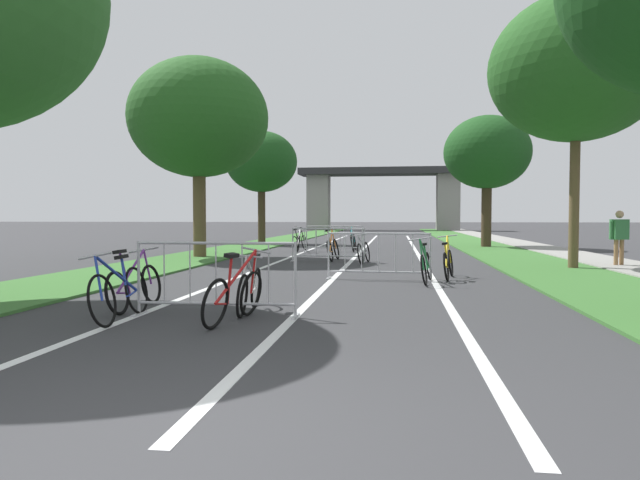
{
  "coord_description": "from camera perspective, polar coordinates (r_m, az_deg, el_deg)",
  "views": [
    {
      "loc": [
        1.4,
        -3.13,
        1.39
      ],
      "look_at": [
        -0.38,
        9.99,
        0.85
      ],
      "focal_mm": 31.51,
      "sensor_mm": 36.0,
      "label": 1
    }
  ],
  "objects": [
    {
      "name": "ground_plane",
      "position": [
        3.7,
        -16.07,
        -19.88
      ],
      "size": [
        300.0,
        300.0,
        0.0
      ],
      "primitive_type": "plane",
      "color": "#333335"
    },
    {
      "name": "grass_verge_left",
      "position": [
        31.34,
        -4.83,
        -0.16
      ],
      "size": [
        2.7,
        67.06,
        0.05
      ],
      "primitive_type": "cube",
      "color": "#386B2D",
      "rests_on": "ground"
    },
    {
      "name": "grass_verge_right",
      "position": [
        30.86,
        15.14,
        -0.27
      ],
      "size": [
        2.7,
        67.06,
        0.05
      ],
      "primitive_type": "cube",
      "color": "#386B2D",
      "rests_on": "ground"
    },
    {
      "name": "sidewalk_path_right",
      "position": [
        31.24,
        19.3,
        -0.27
      ],
      "size": [
        1.87,
        67.06,
        0.08
      ],
      "primitive_type": "cube",
      "color": "gray",
      "rests_on": "ground"
    },
    {
      "name": "lane_stripe_center",
      "position": [
        22.62,
        4.15,
        -1.18
      ],
      "size": [
        0.14,
        38.8,
        0.01
      ],
      "primitive_type": "cube",
      "color": "silver",
      "rests_on": "ground"
    },
    {
      "name": "lane_stripe_right_lane",
      "position": [
        22.59,
        9.79,
        -1.21
      ],
      "size": [
        0.14,
        38.8,
        0.01
      ],
      "primitive_type": "cube",
      "color": "silver",
      "rests_on": "ground"
    },
    {
      "name": "lane_stripe_left_lane",
      "position": [
        22.86,
        -1.43,
        -1.14
      ],
      "size": [
        0.14,
        38.8,
        0.01
      ],
      "primitive_type": "cube",
      "color": "silver",
      "rests_on": "ground"
    },
    {
      "name": "overpass_bridge",
      "position": [
        58.64,
        6.35,
        5.13
      ],
      "size": [
        17.14,
        3.98,
        6.43
      ],
      "color": "#2D2D30",
      "rests_on": "ground"
    },
    {
      "name": "tree_left_maple_mid",
      "position": [
        19.84,
        -12.22,
        11.97
      ],
      "size": [
        4.71,
        4.71,
        6.75
      ],
      "color": "brown",
      "rests_on": "ground"
    },
    {
      "name": "tree_left_cypress_far",
      "position": [
        29.22,
        -5.97,
        7.87
      ],
      "size": [
        3.67,
        3.67,
        5.8
      ],
      "color": "#3D2D1E",
      "rests_on": "ground"
    },
    {
      "name": "tree_right_pine_far",
      "position": [
        16.78,
        24.62,
        15.56
      ],
      "size": [
        4.52,
        4.52,
        7.22
      ],
      "color": "brown",
      "rests_on": "ground"
    },
    {
      "name": "tree_right_oak_near",
      "position": [
        26.76,
        16.61,
        8.47
      ],
      "size": [
        3.88,
        3.88,
        5.98
      ],
      "color": "#3D2D1E",
      "rests_on": "ground"
    },
    {
      "name": "crowd_barrier_nearest",
      "position": [
        8.02,
        -10.52,
        -3.96
      ],
      "size": [
        2.32,
        0.54,
        1.05
      ],
      "rotation": [
        0.0,
        0.0,
        0.04
      ],
      "color": "#ADADB2",
      "rests_on": "ground"
    },
    {
      "name": "crowd_barrier_second",
      "position": [
        12.48,
        5.96,
        -1.68
      ],
      "size": [
        2.33,
        0.57,
        1.05
      ],
      "rotation": [
        0.0,
        0.0,
        -0.06
      ],
      "color": "#ADADB2",
      "rests_on": "ground"
    },
    {
      "name": "crowd_barrier_third",
      "position": [
        17.47,
        0.84,
        -0.52
      ],
      "size": [
        2.31,
        0.45,
        1.05
      ],
      "rotation": [
        0.0,
        0.0,
        -0.01
      ],
      "color": "#ADADB2",
      "rests_on": "ground"
    },
    {
      "name": "crowd_barrier_fourth",
      "position": [
        22.34,
        1.45,
        0.11
      ],
      "size": [
        2.32,
        0.5,
        1.05
      ],
      "rotation": [
        0.0,
        0.0,
        -0.03
      ],
      "color": "#ADADB2",
      "rests_on": "ground"
    },
    {
      "name": "bicycle_white_0",
      "position": [
        22.0,
        -2.28,
        -0.27
      ],
      "size": [
        0.57,
        1.73,
        1.04
      ],
      "rotation": [
        0.0,
        0.0,
        0.22
      ],
      "color": "black",
      "rests_on": "ground"
    },
    {
      "name": "bicycle_blue_1",
      "position": [
        8.04,
        -19.64,
        -5.0
      ],
      "size": [
        0.45,
        1.71,
        0.96
      ],
      "rotation": [
        0.0,
        0.0,
        3.18
      ],
      "color": "black",
      "rests_on": "ground"
    },
    {
      "name": "bicycle_teal_2",
      "position": [
        22.86,
        3.4,
        -0.19
      ],
      "size": [
        0.5,
        1.75,
        1.05
      ],
      "rotation": [
        0.0,
        0.0,
        -0.01
      ],
      "color": "black",
      "rests_on": "ground"
    },
    {
      "name": "bicycle_silver_3",
      "position": [
        16.89,
        4.45,
        -1.16
      ],
      "size": [
        0.6,
        1.67,
        0.94
      ],
      "rotation": [
        0.0,
        0.0,
        3.0
      ],
      "color": "black",
      "rests_on": "ground"
    },
    {
      "name": "bicycle_black_4",
      "position": [
        22.99,
        -2.05,
        -0.22
      ],
      "size": [
        0.51,
        1.67,
        0.92
      ],
      "rotation": [
        0.0,
        0.0,
        -0.18
      ],
      "color": "black",
      "rests_on": "ground"
    },
    {
      "name": "bicycle_yellow_5",
      "position": [
        12.98,
        12.89,
        -2.28
      ],
      "size": [
        0.46,
        1.67,
        0.99
      ],
      "rotation": [
        0.0,
        0.0,
        -0.18
      ],
      "color": "black",
      "rests_on": "ground"
    },
    {
      "name": "bicycle_red_6",
      "position": [
        7.51,
        -8.66,
        -5.52
      ],
      "size": [
        0.63,
        1.67,
        0.98
      ],
      "rotation": [
        0.0,
        0.0,
        -0.18
      ],
      "color": "black",
      "rests_on": "ground"
    },
    {
      "name": "bicycle_orange_7",
      "position": [
        17.89,
        1.32,
        -0.89
      ],
      "size": [
        0.52,
        1.78,
        1.04
      ],
      "rotation": [
        0.0,
        0.0,
        -0.07
      ],
      "color": "black",
      "rests_on": "ground"
    },
    {
      "name": "bicycle_green_8",
      "position": [
        12.03,
        10.71,
        -2.59
      ],
      "size": [
        0.6,
        1.61,
        1.0
      ],
      "rotation": [
        0.0,
        0.0,
        2.99
      ],
      "color": "black",
      "rests_on": "ground"
    },
    {
      "name": "bicycle_purple_9",
      "position": [
        8.95,
        -18.3,
        -4.41
      ],
      "size": [
        0.51,
        1.72,
        0.92
      ],
      "rotation": [
        0.0,
        0.0,
        -0.01
      ],
      "color": "black",
      "rests_on": "ground"
    },
    {
      "name": "bicycle_white_10",
      "position": [
        8.29,
        -7.15,
        -4.89
      ],
      "size": [
        0.45,
        1.58,
        0.89
      ],
      "rotation": [
        0.0,
        0.0,
        3.2
      ],
      "color": "black",
      "rests_on": "ground"
    },
    {
      "name": "pedestrian_pushing_bike",
      "position": [
        17.43,
        28.11,
        0.63
      ],
      "size": [
        0.55,
        0.37,
        1.57
      ],
      "rotation": [
        0.0,
        0.0,
        0.29
      ],
      "color": "olive",
      "rests_on": "ground"
    }
  ]
}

